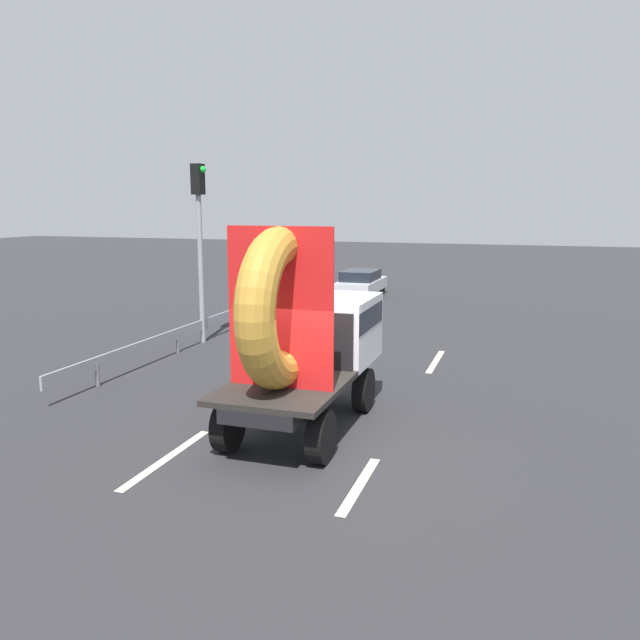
# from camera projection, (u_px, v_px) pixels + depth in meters

# --- Properties ---
(ground_plane) EXTENTS (120.00, 120.00, 0.00)m
(ground_plane) POSITION_uv_depth(u_px,v_px,m) (307.00, 447.00, 11.26)
(ground_plane) COLOR #28282B
(flatbed_truck) EXTENTS (2.02, 4.85, 3.89)m
(flatbed_truck) POSITION_uv_depth(u_px,v_px,m) (306.00, 333.00, 12.11)
(flatbed_truck) COLOR black
(flatbed_truck) RESTS_ON ground_plane
(distant_sedan) EXTENTS (1.64, 3.83, 1.25)m
(distant_sedan) POSITION_uv_depth(u_px,v_px,m) (361.00, 283.00, 29.25)
(distant_sedan) COLOR black
(distant_sedan) RESTS_ON ground_plane
(traffic_light) EXTENTS (0.42, 0.36, 5.42)m
(traffic_light) POSITION_uv_depth(u_px,v_px,m) (200.00, 227.00, 19.16)
(traffic_light) COLOR gray
(traffic_light) RESTS_ON ground_plane
(guardrail) EXTENTS (0.10, 14.52, 0.71)m
(guardrail) POSITION_uv_depth(u_px,v_px,m) (208.00, 324.00, 20.00)
(guardrail) COLOR gray
(guardrail) RESTS_ON ground_plane
(lane_dash_left_near) EXTENTS (0.16, 2.69, 0.01)m
(lane_dash_left_near) POSITION_uv_depth(u_px,v_px,m) (167.00, 458.00, 10.74)
(lane_dash_left_near) COLOR beige
(lane_dash_left_near) RESTS_ON ground_plane
(lane_dash_left_far) EXTENTS (0.16, 2.94, 0.01)m
(lane_dash_left_far) POSITION_uv_depth(u_px,v_px,m) (319.00, 352.00, 18.42)
(lane_dash_left_far) COLOR beige
(lane_dash_left_far) RESTS_ON ground_plane
(lane_dash_right_near) EXTENTS (0.16, 2.11, 0.01)m
(lane_dash_right_near) POSITION_uv_depth(u_px,v_px,m) (359.00, 485.00, 9.72)
(lane_dash_right_near) COLOR beige
(lane_dash_right_near) RESTS_ON ground_plane
(lane_dash_right_far) EXTENTS (0.16, 2.59, 0.01)m
(lane_dash_right_far) POSITION_uv_depth(u_px,v_px,m) (436.00, 361.00, 17.36)
(lane_dash_right_far) COLOR beige
(lane_dash_right_far) RESTS_ON ground_plane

